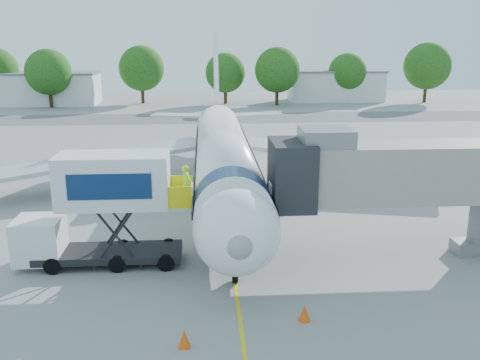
{
  "coord_description": "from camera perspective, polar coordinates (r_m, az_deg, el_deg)",
  "views": [
    {
      "loc": [
        -1.3,
        -31.75,
        10.75
      ],
      "look_at": [
        0.64,
        -3.48,
        3.2
      ],
      "focal_mm": 40.0,
      "sensor_mm": 36.0,
      "label": 1
    }
  ],
  "objects": [
    {
      "name": "ground",
      "position": [
        33.54,
        -1.51,
        -3.78
      ],
      "size": [
        160.0,
        160.0,
        0.0
      ],
      "primitive_type": "plane",
      "color": "gray",
      "rests_on": "ground"
    },
    {
      "name": "guidance_line",
      "position": [
        33.54,
        -1.51,
        -3.77
      ],
      "size": [
        0.15,
        70.0,
        0.01
      ],
      "primitive_type": "cube",
      "color": "yellow",
      "rests_on": "ground"
    },
    {
      "name": "taxiway_strip",
      "position": [
        74.54,
        -2.91,
        6.61
      ],
      "size": [
        120.0,
        10.0,
        0.01
      ],
      "primitive_type": "cube",
      "color": "#59595B",
      "rests_on": "ground"
    },
    {
      "name": "aircraft",
      "position": [
        36.73,
        -1.81,
        2.65
      ],
      "size": [
        34.17,
        37.73,
        11.35
      ],
      "color": "white",
      "rests_on": "ground"
    },
    {
      "name": "jet_bridge",
      "position": [
        27.2,
        16.17,
        0.69
      ],
      "size": [
        13.9,
        3.2,
        6.6
      ],
      "color": "#9E9687",
      "rests_on": "ground"
    },
    {
      "name": "catering_hiloader",
      "position": [
        26.47,
        -14.57,
        -3.14
      ],
      "size": [
        8.52,
        2.44,
        5.5
      ],
      "color": "black",
      "rests_on": "ground"
    },
    {
      "name": "ground_tug",
      "position": [
        19.17,
        13.37,
        -16.88
      ],
      "size": [
        3.98,
        2.58,
        1.47
      ],
      "rotation": [
        0.0,
        0.0,
        -0.2
      ],
      "color": "silver",
      "rests_on": "ground"
    },
    {
      "name": "safety_cone_a",
      "position": [
        21.68,
        6.9,
        -13.91
      ],
      "size": [
        0.44,
        0.44,
        0.7
      ],
      "color": "#EB4C0C",
      "rests_on": "ground"
    },
    {
      "name": "safety_cone_b",
      "position": [
        20.05,
        -5.97,
        -16.46
      ],
      "size": [
        0.45,
        0.45,
        0.71
      ],
      "color": "#EB4C0C",
      "rests_on": "ground"
    },
    {
      "name": "outbuilding_left",
      "position": [
        95.9,
        -20.35,
        9.16
      ],
      "size": [
        18.4,
        8.4,
        5.3
      ],
      "color": "silver",
      "rests_on": "ground"
    },
    {
      "name": "outbuilding_right",
      "position": [
        96.94,
        10.14,
        9.9
      ],
      "size": [
        16.4,
        7.4,
        5.3
      ],
      "color": "silver",
      "rests_on": "ground"
    },
    {
      "name": "tree_b",
      "position": [
        90.77,
        -19.76,
        10.78
      ],
      "size": [
        7.18,
        7.18,
        9.16
      ],
      "color": "#382314",
      "rests_on": "ground"
    },
    {
      "name": "tree_c",
      "position": [
        92.78,
        -10.46,
        11.63
      ],
      "size": [
        7.53,
        7.53,
        9.6
      ],
      "color": "#382314",
      "rests_on": "ground"
    },
    {
      "name": "tree_d",
      "position": [
        90.85,
        -1.58,
        11.36
      ],
      "size": [
        6.62,
        6.62,
        8.44
      ],
      "color": "#382314",
      "rests_on": "ground"
    },
    {
      "name": "tree_e",
      "position": [
        89.01,
        4.0,
        11.63
      ],
      "size": [
        7.37,
        7.37,
        9.39
      ],
      "color": "#382314",
      "rests_on": "ground"
    },
    {
      "name": "tree_f",
      "position": [
        95.45,
        11.4,
        11.2
      ],
      "size": [
        6.52,
        6.52,
        8.31
      ],
      "color": "#382314",
      "rests_on": "ground"
    },
    {
      "name": "tree_g",
      "position": [
        98.2,
        19.35,
        11.4
      ],
      "size": [
        7.92,
        7.92,
        10.1
      ],
      "color": "#382314",
      "rests_on": "ground"
    }
  ]
}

